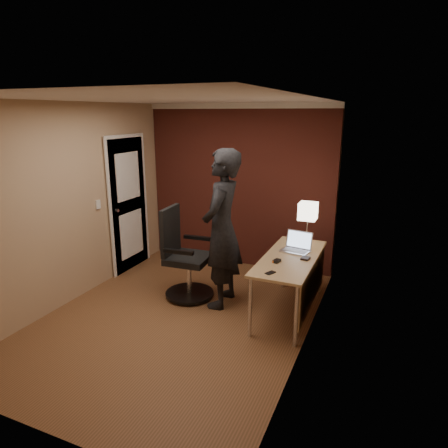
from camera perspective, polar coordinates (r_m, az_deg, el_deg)
The scene contains 9 objects.
room at distance 5.94m, azimuth -1.77°, elevation 5.98°, with size 4.00×4.00×4.00m.
desk at distance 4.81m, azimuth 10.25°, elevation -6.15°, with size 0.60×1.50×0.73m.
desk_lamp at distance 5.19m, azimuth 11.90°, elevation 1.73°, with size 0.22×0.22×0.54m.
laptop at distance 4.98m, azimuth 10.40°, elevation -3.04°, with size 0.37×0.31×0.23m.
mouse at distance 4.57m, azimuth 7.54°, elevation -5.25°, with size 0.06×0.10×0.03m, color black.
phone at distance 4.27m, azimuth 6.63°, elevation -6.93°, with size 0.06×0.12×0.01m, color black.
wallet at distance 4.72m, azimuth 11.55°, elevation -4.82°, with size 0.09×0.11×0.02m, color black.
office_chair at distance 5.25m, azimuth -5.81°, elevation -5.01°, with size 0.64×0.68×1.18m.
person at distance 4.88m, azimuth -0.31°, elevation -0.79°, with size 0.72×0.47×1.97m, color black.
Camera 1 is at (2.20, -3.77, 2.37)m, focal length 32.00 mm.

